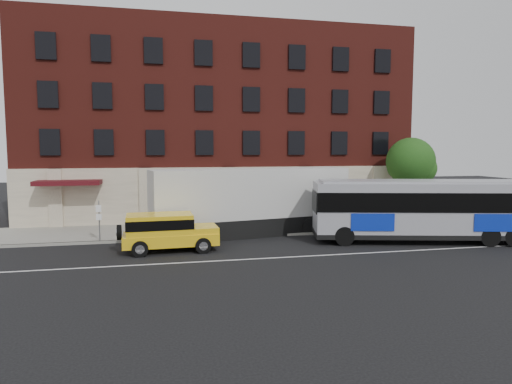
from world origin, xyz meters
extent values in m
plane|color=black|center=(0.00, 0.00, 0.00)|extent=(120.00, 120.00, 0.00)
cube|color=gray|center=(0.00, 9.00, 0.07)|extent=(60.00, 6.00, 0.15)
cube|color=gray|center=(0.00, 6.00, 0.07)|extent=(60.00, 0.25, 0.15)
cube|color=silver|center=(0.00, 0.50, 0.01)|extent=(60.00, 0.12, 0.01)
cube|color=maroon|center=(0.00, 17.00, 7.65)|extent=(30.00, 10.00, 15.00)
cube|color=beige|center=(0.00, 11.85, 2.15)|extent=(30.00, 0.35, 4.00)
cube|color=#460C12|center=(-11.00, 11.00, 3.25)|extent=(4.20, 2.20, 0.30)
cube|color=beige|center=(-12.00, 11.75, 2.15)|extent=(0.90, 0.55, 4.00)
cube|color=beige|center=(-6.00, 11.75, 2.15)|extent=(0.90, 0.55, 4.00)
cube|color=beige|center=(0.00, 11.75, 2.15)|extent=(0.90, 0.55, 4.00)
cube|color=beige|center=(6.00, 11.75, 2.15)|extent=(0.90, 0.55, 4.00)
cube|color=beige|center=(12.00, 11.75, 2.15)|extent=(0.90, 0.55, 4.00)
cube|color=black|center=(-12.25, 11.92, 5.95)|extent=(1.30, 0.20, 1.80)
cube|color=black|center=(-8.75, 11.92, 5.95)|extent=(1.30, 0.20, 1.80)
cube|color=black|center=(-5.25, 11.92, 5.95)|extent=(1.30, 0.20, 1.80)
cube|color=black|center=(-1.75, 11.92, 5.95)|extent=(1.30, 0.20, 1.80)
cube|color=black|center=(1.75, 11.92, 5.95)|extent=(1.30, 0.20, 1.80)
cube|color=black|center=(5.25, 11.92, 5.95)|extent=(1.30, 0.20, 1.80)
cube|color=black|center=(8.75, 11.92, 5.95)|extent=(1.30, 0.20, 1.80)
cube|color=black|center=(12.25, 11.92, 5.95)|extent=(1.30, 0.20, 1.80)
cube|color=black|center=(-12.25, 11.92, 9.15)|extent=(1.30, 0.20, 1.80)
cube|color=black|center=(-8.75, 11.92, 9.15)|extent=(1.30, 0.20, 1.80)
cube|color=black|center=(-5.25, 11.92, 9.15)|extent=(1.30, 0.20, 1.80)
cube|color=black|center=(-1.75, 11.92, 9.15)|extent=(1.30, 0.20, 1.80)
cube|color=black|center=(1.75, 11.92, 9.15)|extent=(1.30, 0.20, 1.80)
cube|color=black|center=(5.25, 11.92, 9.15)|extent=(1.30, 0.20, 1.80)
cube|color=black|center=(8.75, 11.92, 9.15)|extent=(1.30, 0.20, 1.80)
cube|color=black|center=(12.25, 11.92, 9.15)|extent=(1.30, 0.20, 1.80)
cube|color=black|center=(-12.25, 11.92, 12.35)|extent=(1.30, 0.20, 1.80)
cube|color=black|center=(-8.75, 11.92, 12.35)|extent=(1.30, 0.20, 1.80)
cube|color=black|center=(-5.25, 11.92, 12.35)|extent=(1.30, 0.20, 1.80)
cube|color=black|center=(-1.75, 11.92, 12.35)|extent=(1.30, 0.20, 1.80)
cube|color=black|center=(1.75, 11.92, 12.35)|extent=(1.30, 0.20, 1.80)
cube|color=black|center=(5.25, 11.92, 12.35)|extent=(1.30, 0.20, 1.80)
cube|color=black|center=(8.75, 11.92, 12.35)|extent=(1.30, 0.20, 1.80)
cube|color=black|center=(12.25, 11.92, 12.35)|extent=(1.30, 0.20, 1.80)
cube|color=black|center=(-10.50, 11.78, 1.75)|extent=(2.60, 0.15, 2.80)
cube|color=black|center=(-4.50, 11.78, 1.75)|extent=(2.60, 0.15, 2.80)
cube|color=black|center=(1.50, 11.78, 1.75)|extent=(2.60, 0.15, 2.80)
cube|color=black|center=(7.50, 11.78, 1.75)|extent=(2.60, 0.15, 2.80)
cylinder|color=slate|center=(-8.50, 6.20, 1.25)|extent=(0.07, 0.07, 2.50)
cube|color=white|center=(-8.50, 6.05, 2.05)|extent=(0.30, 0.03, 0.40)
cube|color=white|center=(-8.50, 6.05, 1.55)|extent=(0.30, 0.03, 0.35)
cylinder|color=#3D2D1E|center=(13.50, 9.50, 1.65)|extent=(0.32, 0.32, 3.00)
sphere|color=#124113|center=(13.50, 9.50, 4.55)|extent=(3.60, 3.60, 3.60)
sphere|color=#124113|center=(14.20, 9.10, 4.05)|extent=(2.20, 2.20, 2.20)
sphere|color=#124113|center=(12.90, 9.90, 4.15)|extent=(2.00, 2.00, 2.00)
cube|color=#999AA2|center=(10.43, 2.46, 1.96)|extent=(13.54, 5.82, 3.15)
cube|color=black|center=(10.43, 2.46, 0.50)|extent=(13.60, 5.89, 0.28)
cube|color=#999AA2|center=(10.43, 2.46, 3.59)|extent=(12.81, 5.34, 0.13)
cube|color=black|center=(10.43, 2.46, 2.49)|extent=(13.64, 5.93, 1.10)
cube|color=#0B25A8|center=(6.66, 1.93, 1.38)|extent=(2.37, 0.62, 0.99)
cube|color=#0B25A8|center=(13.99, 3.05, 1.38)|extent=(2.37, 0.62, 0.99)
cylinder|color=black|center=(5.20, 2.45, 0.55)|extent=(1.15, 0.58, 1.10)
cylinder|color=black|center=(5.79, 4.88, 0.55)|extent=(1.15, 0.58, 1.10)
cylinder|color=black|center=(13.14, 0.52, 0.55)|extent=(1.15, 0.58, 1.10)
cylinder|color=black|center=(13.73, 2.94, 0.55)|extent=(1.15, 0.58, 1.10)
cylinder|color=black|center=(15.02, 2.63, 0.55)|extent=(1.15, 0.58, 1.10)
cube|color=yellow|center=(-4.48, 3.22, 0.68)|extent=(5.07, 2.27, 0.62)
cube|color=yellow|center=(-5.05, 3.20, 1.51)|extent=(3.51, 2.17, 1.04)
cube|color=black|center=(-5.05, 3.20, 1.56)|extent=(3.55, 2.21, 0.52)
cube|color=yellow|center=(-2.77, 3.29, 1.14)|extent=(1.63, 2.03, 0.31)
cube|color=black|center=(-1.97, 3.32, 0.73)|extent=(0.13, 1.67, 0.57)
cylinder|color=black|center=(-7.13, 3.12, 1.14)|extent=(0.26, 0.80, 0.79)
cylinder|color=black|center=(-2.83, 2.27, 0.42)|extent=(0.84, 0.32, 0.83)
cylinder|color=silver|center=(-2.83, 2.27, 0.42)|extent=(0.47, 0.33, 0.46)
cylinder|color=black|center=(-2.91, 4.30, 0.42)|extent=(0.84, 0.32, 0.83)
cylinder|color=silver|center=(-2.91, 4.30, 0.42)|extent=(0.47, 0.33, 0.46)
cylinder|color=black|center=(-6.05, 2.14, 0.42)|extent=(0.84, 0.32, 0.83)
cylinder|color=silver|center=(-6.05, 2.14, 0.42)|extent=(0.47, 0.33, 0.46)
cylinder|color=black|center=(-6.13, 4.18, 0.42)|extent=(0.84, 0.32, 0.83)
cylinder|color=silver|center=(-6.13, 4.18, 0.42)|extent=(0.47, 0.33, 0.46)
cube|color=black|center=(0.73, 6.80, 0.58)|extent=(12.99, 4.72, 1.17)
cube|color=silver|center=(0.73, 6.80, 2.71)|extent=(13.00, 4.76, 3.08)
cylinder|color=black|center=(-3.76, 4.77, 0.53)|extent=(1.10, 0.48, 1.06)
cylinder|color=black|center=(-4.19, 7.17, 0.53)|extent=(1.10, 0.48, 1.06)
cylinder|color=black|center=(-2.51, 4.99, 0.53)|extent=(1.10, 0.48, 1.06)
cylinder|color=black|center=(-2.93, 7.39, 0.53)|extent=(1.10, 0.48, 1.06)
cylinder|color=black|center=(4.39, 6.21, 0.53)|extent=(1.10, 0.48, 1.06)
cylinder|color=black|center=(3.97, 8.61, 0.53)|extent=(1.10, 0.48, 1.06)
cylinder|color=black|center=(5.65, 6.43, 0.53)|extent=(1.10, 0.48, 1.06)
cylinder|color=black|center=(5.22, 8.83, 0.53)|extent=(1.10, 0.48, 1.06)
camera|label=1|loc=(-4.99, -20.90, 5.46)|focal=31.31mm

